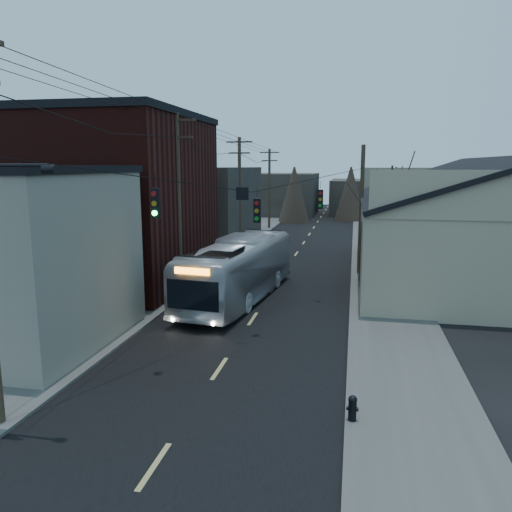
# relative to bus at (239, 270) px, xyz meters

# --- Properties ---
(road_surface) EXTENTS (9.00, 110.00, 0.02)m
(road_surface) POSITION_rel_bus_xyz_m (1.45, 12.67, -1.65)
(road_surface) COLOR black
(road_surface) RESTS_ON ground
(sidewalk_left) EXTENTS (4.00, 110.00, 0.12)m
(sidewalk_left) POSITION_rel_bus_xyz_m (-5.05, 12.67, -1.60)
(sidewalk_left) COLOR #474744
(sidewalk_left) RESTS_ON ground
(sidewalk_right) EXTENTS (4.00, 110.00, 0.12)m
(sidewalk_right) POSITION_rel_bus_xyz_m (7.95, 12.67, -1.60)
(sidewalk_right) COLOR #474744
(sidewalk_right) RESTS_ON ground
(building_clapboard) EXTENTS (8.00, 8.00, 7.00)m
(building_clapboard) POSITION_rel_bus_xyz_m (-7.55, -8.33, 1.84)
(building_clapboard) COLOR gray
(building_clapboard) RESTS_ON ground
(building_brick) EXTENTS (10.00, 12.00, 10.00)m
(building_brick) POSITION_rel_bus_xyz_m (-8.55, 2.67, 3.34)
(building_brick) COLOR black
(building_brick) RESTS_ON ground
(building_left_far) EXTENTS (9.00, 14.00, 7.00)m
(building_left_far) POSITION_rel_bus_xyz_m (-8.05, 18.67, 1.84)
(building_left_far) COLOR #2F2B26
(building_left_far) RESTS_ON ground
(warehouse) EXTENTS (16.16, 20.60, 7.73)m
(warehouse) POSITION_rel_bus_xyz_m (14.45, 7.67, 1.04)
(warehouse) COLOR gray
(warehouse) RESTS_ON ground
(building_far_left) EXTENTS (10.00, 12.00, 6.00)m
(building_far_left) POSITION_rel_bus_xyz_m (-4.55, 47.67, 1.34)
(building_far_left) COLOR #2F2B26
(building_far_left) RESTS_ON ground
(building_far_right) EXTENTS (12.00, 14.00, 5.00)m
(building_far_right) POSITION_rel_bus_xyz_m (8.45, 52.67, 0.84)
(building_far_right) COLOR #2F2B26
(building_far_right) RESTS_ON ground
(bare_tree) EXTENTS (0.40, 0.40, 7.20)m
(bare_tree) POSITION_rel_bus_xyz_m (7.95, 2.67, 1.94)
(bare_tree) COLOR black
(bare_tree) RESTS_ON ground
(utility_lines) EXTENTS (11.24, 45.28, 10.50)m
(utility_lines) POSITION_rel_bus_xyz_m (-1.67, 6.81, 3.29)
(utility_lines) COLOR #382B1E
(utility_lines) RESTS_ON ground
(bus) EXTENTS (4.15, 12.16, 3.32)m
(bus) POSITION_rel_bus_xyz_m (0.00, 0.00, 0.00)
(bus) COLOR #A9ADB5
(bus) RESTS_ON ground
(parked_car) EXTENTS (1.52, 4.20, 1.38)m
(parked_car) POSITION_rel_bus_xyz_m (-1.71, 13.75, -0.97)
(parked_car) COLOR #9FA2A7
(parked_car) RESTS_ON ground
(fire_hydrant) EXTENTS (0.35, 0.25, 0.74)m
(fire_hydrant) POSITION_rel_bus_xyz_m (6.15, -12.34, -1.15)
(fire_hydrant) COLOR black
(fire_hydrant) RESTS_ON sidewalk_right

